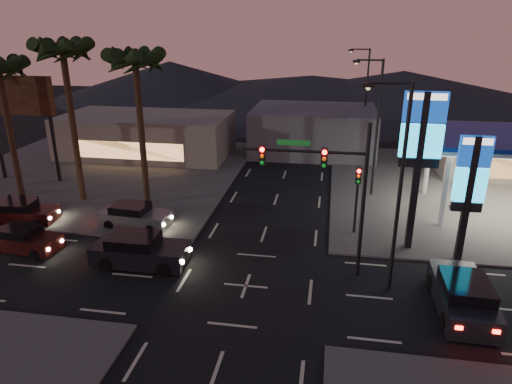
% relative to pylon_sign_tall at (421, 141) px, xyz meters
% --- Properties ---
extents(ground, '(140.00, 140.00, 0.00)m').
position_rel_pylon_sign_tall_xyz_m(ground, '(-8.50, -5.50, -6.39)').
color(ground, black).
rests_on(ground, ground).
extents(corner_lot_ne, '(24.00, 24.00, 0.12)m').
position_rel_pylon_sign_tall_xyz_m(corner_lot_ne, '(7.50, 10.50, -6.33)').
color(corner_lot_ne, '#47443F').
rests_on(corner_lot_ne, ground).
extents(corner_lot_nw, '(24.00, 24.00, 0.12)m').
position_rel_pylon_sign_tall_xyz_m(corner_lot_nw, '(-24.50, 10.50, -6.33)').
color(corner_lot_nw, '#47443F').
rests_on(corner_lot_nw, ground).
extents(convenience_store, '(10.00, 6.00, 4.00)m').
position_rel_pylon_sign_tall_xyz_m(convenience_store, '(9.50, 15.50, -4.39)').
color(convenience_store, '#726B5B').
rests_on(convenience_store, ground).
extents(pylon_sign_tall, '(2.20, 0.35, 9.00)m').
position_rel_pylon_sign_tall_xyz_m(pylon_sign_tall, '(0.00, 0.00, 0.00)').
color(pylon_sign_tall, black).
rests_on(pylon_sign_tall, ground).
extents(pylon_sign_short, '(1.60, 0.35, 7.00)m').
position_rel_pylon_sign_tall_xyz_m(pylon_sign_short, '(2.50, -1.00, -1.74)').
color(pylon_sign_short, black).
rests_on(pylon_sign_short, ground).
extents(traffic_signal_mast, '(6.10, 0.39, 8.00)m').
position_rel_pylon_sign_tall_xyz_m(traffic_signal_mast, '(-4.74, -3.51, -1.17)').
color(traffic_signal_mast, black).
rests_on(traffic_signal_mast, ground).
extents(pedestal_signal, '(0.32, 0.39, 4.30)m').
position_rel_pylon_sign_tall_xyz_m(pedestal_signal, '(-3.00, 1.48, -3.47)').
color(pedestal_signal, black).
rests_on(pedestal_signal, ground).
extents(streetlight_near, '(2.14, 0.25, 10.00)m').
position_rel_pylon_sign_tall_xyz_m(streetlight_near, '(-1.71, -4.50, -0.68)').
color(streetlight_near, black).
rests_on(streetlight_near, ground).
extents(streetlight_mid, '(2.14, 0.25, 10.00)m').
position_rel_pylon_sign_tall_xyz_m(streetlight_mid, '(-1.71, 8.50, -0.68)').
color(streetlight_mid, black).
rests_on(streetlight_mid, ground).
extents(streetlight_far, '(2.14, 0.25, 10.00)m').
position_rel_pylon_sign_tall_xyz_m(streetlight_far, '(-1.71, 22.50, -0.68)').
color(streetlight_far, black).
rests_on(streetlight_far, ground).
extents(palm_a, '(4.41, 4.41, 10.86)m').
position_rel_pylon_sign_tall_xyz_m(palm_a, '(-17.50, 4.00, 3.03)').
color(palm_a, black).
rests_on(palm_a, ground).
extents(palm_b, '(4.41, 4.41, 11.46)m').
position_rel_pylon_sign_tall_xyz_m(palm_b, '(-22.50, 4.00, 3.58)').
color(palm_b, black).
rests_on(palm_b, ground).
extents(billboard, '(6.00, 0.30, 8.50)m').
position_rel_pylon_sign_tall_xyz_m(billboard, '(-29.00, 7.50, -0.06)').
color(billboard, black).
rests_on(billboard, ground).
extents(building_far_west, '(16.00, 8.00, 4.00)m').
position_rel_pylon_sign_tall_xyz_m(building_far_west, '(-22.50, 16.50, -4.39)').
color(building_far_west, '#726B5B').
rests_on(building_far_west, ground).
extents(building_far_mid, '(12.00, 9.00, 4.40)m').
position_rel_pylon_sign_tall_xyz_m(building_far_mid, '(-6.50, 20.50, -4.19)').
color(building_far_mid, '#4C4C51').
rests_on(building_far_mid, ground).
extents(hill_left, '(40.00, 40.00, 6.00)m').
position_rel_pylon_sign_tall_xyz_m(hill_left, '(-33.50, 54.50, -3.39)').
color(hill_left, black).
rests_on(hill_left, ground).
extents(hill_right, '(50.00, 50.00, 5.00)m').
position_rel_pylon_sign_tall_xyz_m(hill_right, '(6.50, 54.50, -3.89)').
color(hill_right, black).
rests_on(hill_right, ground).
extents(hill_center, '(60.00, 60.00, 4.00)m').
position_rel_pylon_sign_tall_xyz_m(hill_center, '(-8.50, 54.50, -4.39)').
color(hill_center, black).
rests_on(hill_center, ground).
extents(car_lane_a_front, '(5.22, 2.25, 1.69)m').
position_rel_pylon_sign_tall_xyz_m(car_lane_a_front, '(-14.57, -4.23, -5.61)').
color(car_lane_a_front, black).
rests_on(car_lane_a_front, ground).
extents(car_lane_a_mid, '(4.35, 2.19, 1.37)m').
position_rel_pylon_sign_tall_xyz_m(car_lane_a_mid, '(-21.79, -3.76, -5.76)').
color(car_lane_a_mid, '#34100E').
rests_on(car_lane_a_mid, ground).
extents(car_lane_b_front, '(4.67, 2.22, 1.48)m').
position_rel_pylon_sign_tall_xyz_m(car_lane_b_front, '(-16.84, 0.32, -5.71)').
color(car_lane_b_front, '#575759').
rests_on(car_lane_b_front, ground).
extents(car_lane_b_mid, '(4.29, 1.89, 1.38)m').
position_rel_pylon_sign_tall_xyz_m(car_lane_b_mid, '(-24.73, 0.22, -5.75)').
color(car_lane_b_mid, black).
rests_on(car_lane_b_mid, ground).
extents(car_lane_b_rear, '(4.49, 2.17, 1.42)m').
position_rel_pylon_sign_tall_xyz_m(car_lane_b_rear, '(-24.37, -0.30, -5.73)').
color(car_lane_b_rear, black).
rests_on(car_lane_b_rear, ground).
extents(suv_station, '(2.32, 5.20, 1.72)m').
position_rel_pylon_sign_tall_xyz_m(suv_station, '(1.50, -5.94, -5.60)').
color(suv_station, black).
rests_on(suv_station, ground).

